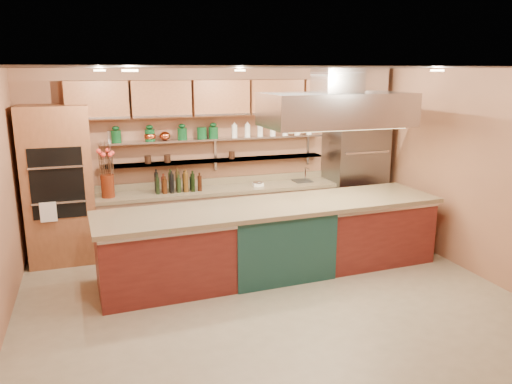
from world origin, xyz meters
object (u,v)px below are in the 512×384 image
object	(u,v)px
refrigerator	(355,172)
green_canister	(202,133)
island	(273,239)
flower_vase	(108,186)
copper_kettle	(165,136)
kitchen_scale	(258,183)

from	to	relation	value
refrigerator	green_canister	bearing A→B (deg)	175.02
island	flower_vase	distance (m)	2.59
refrigerator	flower_vase	xyz separation A→B (m)	(-4.13, 0.01, 0.05)
island	copper_kettle	world-z (taller)	copper_kettle
island	green_canister	world-z (taller)	green_canister
kitchen_scale	green_canister	distance (m)	1.22
refrigerator	kitchen_scale	size ratio (longest dim) A/B	12.92
flower_vase	island	bearing A→B (deg)	-32.73
copper_kettle	green_canister	world-z (taller)	green_canister
green_canister	copper_kettle	bearing A→B (deg)	180.00
refrigerator	kitchen_scale	bearing A→B (deg)	179.68
island	kitchen_scale	distance (m)	1.47
kitchen_scale	copper_kettle	bearing A→B (deg)	163.74
kitchen_scale	green_canister	world-z (taller)	green_canister
island	flower_vase	xyz separation A→B (m)	(-2.12, 1.36, 0.61)
kitchen_scale	green_canister	bearing A→B (deg)	158.10
flower_vase	kitchen_scale	world-z (taller)	flower_vase
island	kitchen_scale	xyz separation A→B (m)	(0.23, 1.36, 0.48)
refrigerator	flower_vase	distance (m)	4.13
green_canister	flower_vase	bearing A→B (deg)	-171.60
copper_kettle	island	bearing A→B (deg)	-52.54
flower_vase	green_canister	size ratio (longest dim) A/B	1.89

